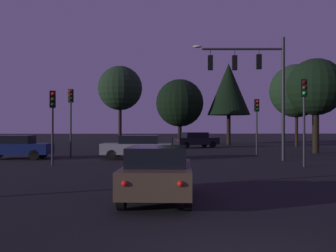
% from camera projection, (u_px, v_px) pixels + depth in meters
% --- Properties ---
extents(ground_plane, '(168.00, 168.00, 0.00)m').
position_uv_depth(ground_plane, '(170.00, 153.00, 30.15)').
color(ground_plane, black).
rests_on(ground_plane, ground).
extents(traffic_signal_mast_arm, '(5.64, 0.50, 7.55)m').
position_uv_depth(traffic_signal_mast_arm, '(256.00, 76.00, 23.32)').
color(traffic_signal_mast_arm, '#232326').
rests_on(traffic_signal_mast_arm, ground).
extents(traffic_light_corner_left, '(0.34, 0.38, 4.09)m').
position_uv_depth(traffic_light_corner_left, '(257.00, 115.00, 27.90)').
color(traffic_light_corner_left, '#232326').
rests_on(traffic_light_corner_left, ground).
extents(traffic_light_corner_right, '(0.37, 0.39, 3.98)m').
position_uv_depth(traffic_light_corner_right, '(53.00, 112.00, 20.22)').
color(traffic_light_corner_right, '#232326').
rests_on(traffic_light_corner_right, ground).
extents(traffic_light_median, '(0.36, 0.38, 4.52)m').
position_uv_depth(traffic_light_median, '(304.00, 105.00, 19.58)').
color(traffic_light_median, '#232326').
rests_on(traffic_light_median, ground).
extents(traffic_light_far_side, '(0.35, 0.38, 4.61)m').
position_uv_depth(traffic_light_far_side, '(71.00, 109.00, 25.67)').
color(traffic_light_far_side, '#232326').
rests_on(traffic_light_far_side, ground).
extents(car_nearside_lane, '(2.13, 4.15, 1.52)m').
position_uv_depth(car_nearside_lane, '(158.00, 172.00, 10.71)').
color(car_nearside_lane, '#473828').
rests_on(car_nearside_lane, ground).
extents(car_crossing_left, '(4.64, 2.17, 1.52)m').
position_uv_depth(car_crossing_left, '(137.00, 147.00, 24.39)').
color(car_crossing_left, gray).
rests_on(car_crossing_left, ground).
extents(car_crossing_right, '(4.62, 1.95, 1.52)m').
position_uv_depth(car_crossing_right, '(15.00, 147.00, 24.43)').
color(car_crossing_right, '#0F1947').
rests_on(car_crossing_right, ground).
extents(car_far_lane, '(4.80, 3.40, 1.52)m').
position_uv_depth(car_far_lane, '(195.00, 140.00, 37.50)').
color(car_far_lane, black).
rests_on(car_far_lane, ground).
extents(tree_behind_sign, '(4.97, 4.97, 9.46)m').
position_uv_depth(tree_behind_sign, '(229.00, 89.00, 44.32)').
color(tree_behind_sign, black).
rests_on(tree_behind_sign, ground).
extents(tree_left_far, '(5.49, 5.49, 8.51)m').
position_uv_depth(tree_left_far, '(297.00, 91.00, 39.24)').
color(tree_left_far, black).
rests_on(tree_left_far, ground).
extents(tree_center_horizon, '(4.45, 4.45, 7.41)m').
position_uv_depth(tree_center_horizon, '(316.00, 87.00, 29.79)').
color(tree_center_horizon, black).
rests_on(tree_center_horizon, ground).
extents(tree_right_cluster, '(4.10, 4.10, 7.70)m').
position_uv_depth(tree_right_cluster, '(120.00, 88.00, 35.28)').
color(tree_right_cluster, black).
rests_on(tree_right_cluster, ground).
extents(tree_lot_edge, '(5.61, 5.61, 7.68)m').
position_uv_depth(tree_lot_edge, '(180.00, 103.00, 44.93)').
color(tree_lot_edge, black).
rests_on(tree_lot_edge, ground).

